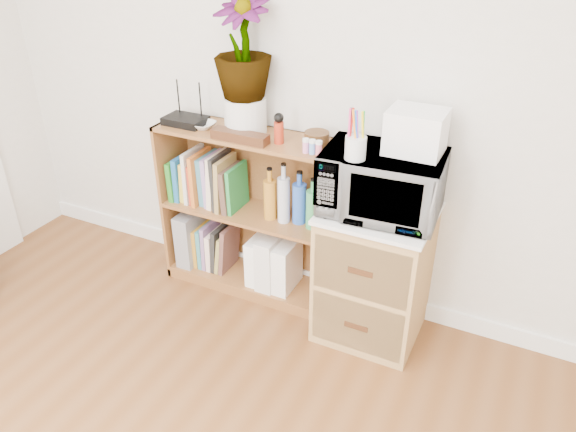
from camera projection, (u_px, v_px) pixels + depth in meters
The scene contains 21 objects.
skirting_board at pixel (316, 280), 3.28m from camera, with size 4.00×0.02×0.10m, color white.
bookshelf at pixel (250, 215), 3.09m from camera, with size 1.00×0.30×0.95m, color brown.
wicker_unit at pixel (373, 275), 2.81m from camera, with size 0.50×0.45×0.70m, color #9E7542.
microwave at pixel (381, 183), 2.55m from camera, with size 0.54×0.36×0.30m, color silver.
pen_cup at pixel (356, 148), 2.39m from camera, with size 0.09×0.09×0.10m, color silver.
small_appliance at pixel (416, 132), 2.43m from camera, with size 0.24×0.20×0.19m, color white.
router at pixel (186, 120), 2.97m from camera, with size 0.22×0.15×0.04m, color black.
white_bowl at pixel (203, 125), 2.92m from camera, with size 0.13×0.13×0.03m, color silver.
plant_pot at pixel (245, 115), 2.84m from camera, with size 0.21×0.21×0.18m, color silver.
potted_plant at pixel (243, 46), 2.67m from camera, with size 0.28×0.28×0.50m, color #2B6A2A.
trinket_box at pixel (240, 136), 2.76m from camera, with size 0.30×0.08×0.05m, color #38200F.
kokeshi_doll at pixel (279, 133), 2.72m from camera, with size 0.05×0.05×0.11m, color #9C2813.
wooden_bowl at pixel (317, 139), 2.70m from camera, with size 0.12×0.12×0.07m, color #38210F.
paint_jars at pixel (312, 148), 2.62m from camera, with size 0.11×0.04×0.06m, color pink.
file_box at pixel (194, 235), 3.36m from camera, with size 0.10×0.26×0.33m, color gray.
magazine_holder_left at pixel (260, 258), 3.19m from camera, with size 0.09×0.22×0.28m, color white.
magazine_holder_mid at pixel (272, 259), 3.16m from camera, with size 0.10×0.25×0.31m, color silver.
magazine_holder_right at pixel (287, 265), 3.13m from camera, with size 0.09×0.23×0.28m, color white.
cookbooks at pixel (209, 179), 3.11m from camera, with size 0.41×0.20×0.31m.
liquor_bottles at pixel (299, 199), 2.90m from camera, with size 0.39×0.07×0.32m.
lower_books at pixel (216, 246), 3.32m from camera, with size 0.24×0.19×0.30m.
Camera 1 is at (1.02, -0.23, 2.00)m, focal length 35.00 mm.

